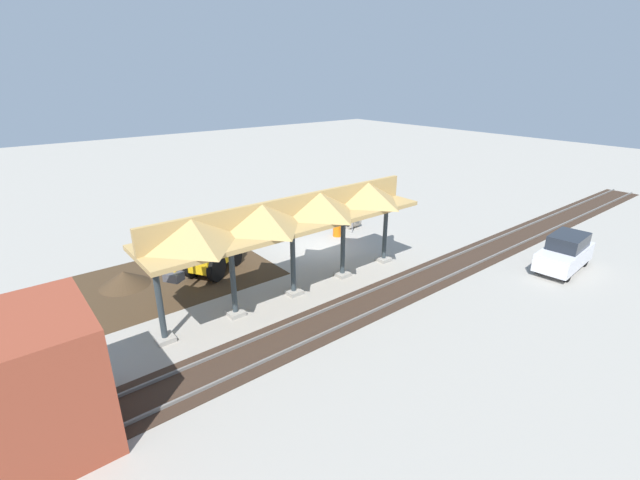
% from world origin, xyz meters
% --- Properties ---
extents(ground_plane, '(120.00, 120.00, 0.00)m').
position_xyz_m(ground_plane, '(0.00, 0.00, 0.00)').
color(ground_plane, '#9E998E').
extents(dirt_work_zone, '(10.35, 7.00, 0.01)m').
position_xyz_m(dirt_work_zone, '(8.84, -1.60, 0.00)').
color(dirt_work_zone, '#42301E').
rests_on(dirt_work_zone, ground).
extents(platform_canopy, '(13.88, 3.20, 4.90)m').
position_xyz_m(platform_canopy, '(4.85, 3.85, 4.15)').
color(platform_canopy, '#9E998E').
rests_on(platform_canopy, ground).
extents(rail_tracks, '(60.00, 2.58, 0.15)m').
position_xyz_m(rail_tracks, '(0.00, 6.83, 0.03)').
color(rail_tracks, slate).
rests_on(rail_tracks, ground).
extents(stop_sign, '(0.62, 0.49, 2.12)m').
position_xyz_m(stop_sign, '(-3.29, -0.74, 1.52)').
color(stop_sign, gray).
rests_on(stop_sign, ground).
extents(backhoe, '(5.08, 3.76, 2.82)m').
position_xyz_m(backhoe, '(6.79, -0.85, 1.26)').
color(backhoe, '#EAB214').
rests_on(backhoe, ground).
extents(dirt_mound, '(5.00, 5.00, 1.56)m').
position_xyz_m(dirt_mound, '(11.01, -2.27, 0.00)').
color(dirt_mound, '#42301E').
rests_on(dirt_mound, ground).
extents(concrete_pipe, '(1.04, 0.98, 0.91)m').
position_xyz_m(concrete_pipe, '(-4.06, -1.59, 0.45)').
color(concrete_pipe, '#9E9384').
rests_on(concrete_pipe, ground).
extents(brick_utility_building, '(3.01, 3.87, 4.07)m').
position_xyz_m(brick_utility_building, '(15.47, 6.71, 2.03)').
color(brick_utility_building, brown).
rests_on(brick_utility_building, ground).
extents(distant_parked_car, '(4.33, 2.10, 1.98)m').
position_xyz_m(distant_parked_car, '(-8.35, 10.77, 0.98)').
color(distant_parked_car, silver).
rests_on(distant_parked_car, ground).
extents(traffic_barrel, '(0.56, 0.56, 0.90)m').
position_xyz_m(traffic_barrel, '(-2.09, -0.91, 0.45)').
color(traffic_barrel, orange).
rests_on(traffic_barrel, ground).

